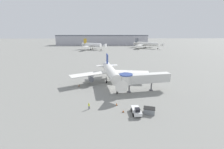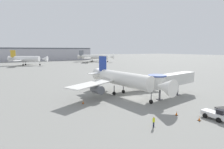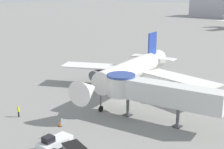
# 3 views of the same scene
# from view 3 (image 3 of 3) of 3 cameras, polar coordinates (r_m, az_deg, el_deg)

# --- Properties ---
(ground_plane) EXTENTS (800.00, 800.00, 0.00)m
(ground_plane) POSITION_cam_3_polar(r_m,az_deg,el_deg) (51.53, 1.61, -4.80)
(ground_plane) COLOR gray
(main_airplane) EXTENTS (29.80, 26.56, 9.85)m
(main_airplane) POSITION_cam_3_polar(r_m,az_deg,el_deg) (53.36, 3.38, 0.56)
(main_airplane) COLOR white
(main_airplane) RESTS_ON ground_plane
(jet_bridge) EXTENTS (16.55, 5.68, 6.00)m
(jet_bridge) POSITION_cam_3_polar(r_m,az_deg,el_deg) (42.67, 7.47, -3.07)
(jet_bridge) COLOR silver
(jet_bridge) RESTS_ON ground_plane
(pushback_tug_white) EXTENTS (2.27, 4.18, 1.89)m
(pushback_tug_white) POSITION_cam_3_polar(r_m,az_deg,el_deg) (36.86, -10.53, -12.09)
(pushback_tug_white) COLOR silver
(pushback_tug_white) RESTS_ON ground_plane
(traffic_cone_port_wing) EXTENTS (0.47, 0.47, 0.77)m
(traffic_cone_port_wing) POSITION_cam_3_polar(r_m,az_deg,el_deg) (60.41, -6.54, -1.51)
(traffic_cone_port_wing) COLOR black
(traffic_cone_port_wing) RESTS_ON ground_plane
(traffic_cone_apron_front) EXTENTS (0.46, 0.46, 0.76)m
(traffic_cone_apron_front) POSITION_cam_3_polar(r_m,az_deg,el_deg) (39.69, -12.19, -10.90)
(traffic_cone_apron_front) COLOR black
(traffic_cone_apron_front) RESTS_ON ground_plane
(traffic_cone_near_nose) EXTENTS (0.47, 0.47, 0.77)m
(traffic_cone_near_nose) POSITION_cam_3_polar(r_m,az_deg,el_deg) (42.61, -9.50, -8.88)
(traffic_cone_near_nose) COLOR black
(traffic_cone_near_nose) RESTS_ON ground_plane
(ground_crew_marshaller) EXTENTS (0.33, 0.22, 1.69)m
(ground_crew_marshaller) POSITION_cam_3_polar(r_m,az_deg,el_deg) (46.75, -16.75, -6.32)
(ground_crew_marshaller) COLOR #1E2338
(ground_crew_marshaller) RESTS_ON ground_plane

